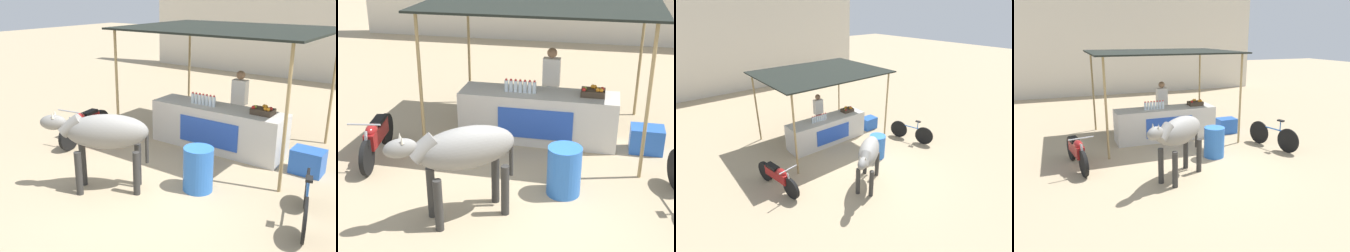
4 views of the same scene
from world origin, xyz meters
The scene contains 12 objects.
ground_plane centered at (0.00, 0.00, 0.00)m, with size 60.00×60.00×0.00m, color tan.
building_wall_far centered at (0.00, 10.86, 3.28)m, with size 16.00×0.50×6.55m, color beige.
stall_counter centered at (0.00, 2.20, 0.48)m, with size 3.00×0.82×0.96m.
stall_awning centered at (0.00, 2.50, 2.51)m, with size 4.20×3.20×2.62m.
water_bottle_row centered at (-0.35, 2.15, 1.07)m, with size 0.61×0.07×0.25m.
fruit_crate centered at (1.01, 2.25, 1.03)m, with size 0.44×0.32×0.18m.
vendor_behind_counter centered at (0.13, 2.95, 0.85)m, with size 0.34×0.22×1.65m.
cooler_box centered at (2.04, 2.10, 0.24)m, with size 0.60×0.44×0.48m, color blue.
water_barrel centered at (0.71, 0.28, 0.39)m, with size 0.53×0.53×0.79m, color blue.
cow centered at (-0.61, -0.66, 1.03)m, with size 1.68×1.37×1.44m.
motorcycle_parked centered at (-2.67, 0.76, 0.43)m, with size 0.57×1.79×0.90m.
bicycle_leaning centered at (2.56, 0.32, 0.35)m, with size 0.50×1.61×0.85m.
Camera 4 is at (-2.94, -6.95, 3.06)m, focal length 35.00 mm.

